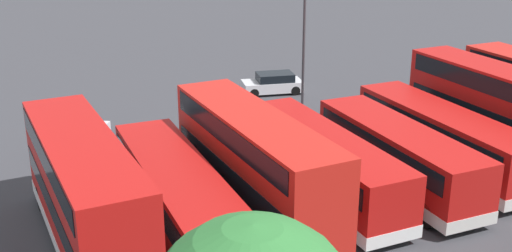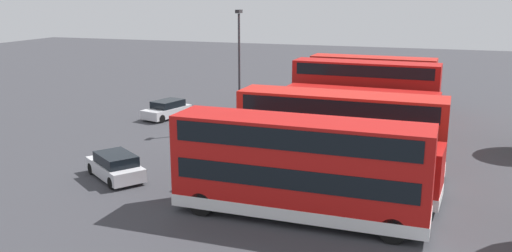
% 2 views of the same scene
% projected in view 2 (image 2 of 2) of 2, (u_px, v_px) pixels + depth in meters
% --- Properties ---
extents(ground_plane, '(140.00, 140.00, 0.00)m').
position_uv_depth(ground_plane, '(214.00, 135.00, 38.96)').
color(ground_plane, '#38383D').
extents(bus_double_decker_near_end, '(2.99, 10.59, 4.55)m').
position_uv_depth(bus_double_decker_near_end, '(372.00, 81.00, 47.07)').
color(bus_double_decker_near_end, red).
rests_on(bus_double_decker_near_end, ground).
extents(bus_double_decker_second, '(2.95, 11.57, 4.55)m').
position_uv_depth(bus_double_decker_second, '(365.00, 88.00, 43.82)').
color(bus_double_decker_second, '#B71411').
rests_on(bus_double_decker_second, ground).
extents(bus_single_deck_third, '(3.16, 11.36, 2.95)m').
position_uv_depth(bus_single_deck_third, '(360.00, 108.00, 40.36)').
color(bus_single_deck_third, '#B71411').
rests_on(bus_single_deck_third, ground).
extents(bus_single_deck_fourth, '(3.22, 10.44, 2.95)m').
position_uv_depth(bus_single_deck_fourth, '(365.00, 119.00, 36.87)').
color(bus_single_deck_fourth, '#B71411').
rests_on(bus_single_deck_fourth, ground).
extents(bus_single_deck_fifth, '(3.07, 11.23, 2.95)m').
position_uv_depth(bus_single_deck_fifth, '(342.00, 130.00, 33.88)').
color(bus_single_deck_fifth, '#B71411').
rests_on(bus_single_deck_fifth, ground).
extents(bus_double_decker_sixth, '(2.78, 11.31, 4.55)m').
position_uv_depth(bus_double_decker_sixth, '(340.00, 131.00, 30.12)').
color(bus_double_decker_sixth, red).
rests_on(bus_double_decker_sixth, ground).
extents(bus_single_deck_seventh, '(3.39, 11.49, 2.95)m').
position_uv_depth(bus_single_deck_seventh, '(324.00, 162.00, 27.32)').
color(bus_single_deck_seventh, '#B71411').
rests_on(bus_single_deck_seventh, ground).
extents(bus_double_decker_far_end, '(2.75, 11.38, 4.55)m').
position_uv_depth(bus_double_decker_far_end, '(299.00, 166.00, 24.01)').
color(bus_double_decker_far_end, '#B71411').
rests_on(bus_double_decker_far_end, ground).
extents(box_truck_blue, '(3.85, 7.83, 3.20)m').
position_uv_depth(box_truck_blue, '(388.00, 79.00, 52.97)').
color(box_truck_blue, '#595960').
rests_on(box_truck_blue, ground).
extents(car_hatchback_silver, '(4.43, 2.79, 1.43)m').
position_uv_depth(car_hatchback_silver, '(167.00, 109.00, 44.19)').
color(car_hatchback_silver, silver).
rests_on(car_hatchback_silver, ground).
extents(car_small_green, '(3.85, 4.43, 1.43)m').
position_uv_depth(car_small_green, '(115.00, 166.00, 29.73)').
color(car_small_green, silver).
rests_on(car_small_green, ground).
extents(lamp_post_tall, '(0.70, 0.30, 8.69)m').
position_uv_depth(lamp_post_tall, '(239.00, 62.00, 39.28)').
color(lamp_post_tall, '#38383D').
rests_on(lamp_post_tall, ground).
extents(waste_bin_yellow, '(0.60, 0.60, 0.95)m').
position_uv_depth(waste_bin_yellow, '(198.00, 124.00, 40.29)').
color(waste_bin_yellow, '#333338').
rests_on(waste_bin_yellow, ground).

